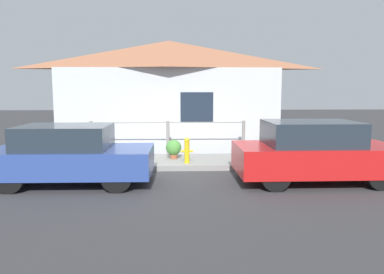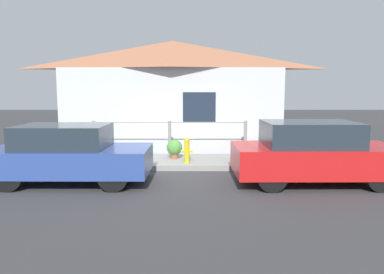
# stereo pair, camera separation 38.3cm
# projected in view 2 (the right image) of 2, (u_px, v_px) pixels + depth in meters

# --- Properties ---
(ground_plane) EXTENTS (60.00, 60.00, 0.00)m
(ground_plane) POSITION_uv_depth(u_px,v_px,m) (166.00, 171.00, 10.17)
(ground_plane) COLOR #38383A
(sidewalk) EXTENTS (24.00, 1.92, 0.15)m
(sidewalk) POSITION_uv_depth(u_px,v_px,m) (168.00, 162.00, 11.12)
(sidewalk) COLOR gray
(sidewalk) RESTS_ON ground_plane
(house) EXTENTS (8.02, 2.23, 3.93)m
(house) POSITION_uv_depth(u_px,v_px,m) (172.00, 62.00, 13.31)
(house) COLOR silver
(house) RESTS_ON ground_plane
(fence) EXTENTS (4.90, 0.10, 1.08)m
(fence) POSITION_uv_depth(u_px,v_px,m) (170.00, 136.00, 11.84)
(fence) COLOR gray
(fence) RESTS_ON sidewalk
(car_left) EXTENTS (3.71, 1.73, 1.39)m
(car_left) POSITION_uv_depth(u_px,v_px,m) (69.00, 154.00, 8.81)
(car_left) COLOR #2D4793
(car_left) RESTS_ON ground_plane
(car_right) EXTENTS (3.82, 1.82, 1.47)m
(car_right) POSITION_uv_depth(u_px,v_px,m) (314.00, 153.00, 8.80)
(car_right) COLOR red
(car_right) RESTS_ON ground_plane
(fire_hydrant) EXTENTS (0.34, 0.15, 0.72)m
(fire_hydrant) POSITION_uv_depth(u_px,v_px,m) (187.00, 150.00, 10.51)
(fire_hydrant) COLOR yellow
(fire_hydrant) RESTS_ON sidewalk
(potted_plant_near_hydrant) EXTENTS (0.47, 0.47, 0.57)m
(potted_plant_near_hydrant) POSITION_uv_depth(u_px,v_px,m) (175.00, 148.00, 11.19)
(potted_plant_near_hydrant) COLOR #9E5638
(potted_plant_near_hydrant) RESTS_ON sidewalk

